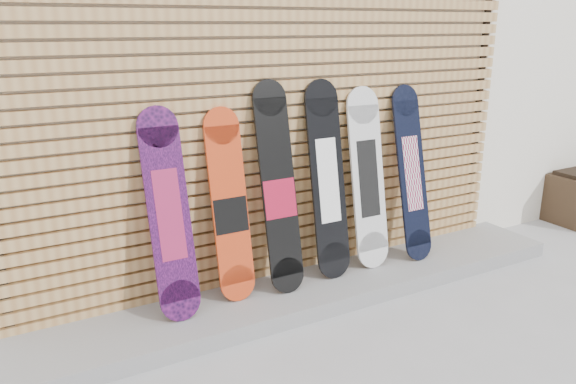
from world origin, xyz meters
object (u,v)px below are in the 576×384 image
snowboard_1 (230,207)px  snowboard_4 (368,179)px  snowboard_0 (169,215)px  snowboard_5 (412,173)px  snowboard_2 (279,190)px  snowboard_3 (328,181)px

snowboard_1 → snowboard_4: 1.20m
snowboard_0 → snowboard_1: snowboard_0 is taller
snowboard_1 → snowboard_4: size_ratio=0.95×
snowboard_0 → snowboard_5: size_ratio=0.98×
snowboard_0 → snowboard_4: (1.64, 0.03, 0.02)m
snowboard_2 → snowboard_3: size_ratio=1.01×
snowboard_0 → snowboard_5: 2.07m
snowboard_1 → snowboard_5: size_ratio=0.95×
snowboard_2 → snowboard_5: 1.25m
snowboard_3 → snowboard_4: bearing=0.7°
snowboard_5 → snowboard_0: bearing=179.9°
snowboard_1 → snowboard_2: bearing=-5.2°
snowboard_2 → snowboard_3: 0.44m
snowboard_3 → snowboard_1: bearing=179.3°
snowboard_5 → snowboard_3: bearing=177.8°
snowboard_4 → snowboard_0: bearing=-179.0°
snowboard_0 → snowboard_1: bearing=4.6°
snowboard_3 → snowboard_5: 0.81m
snowboard_0 → snowboard_3: snowboard_3 is taller
snowboard_4 → snowboard_5: 0.43m
snowboard_4 → snowboard_5: snowboard_4 is taller
snowboard_3 → snowboard_4: 0.39m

